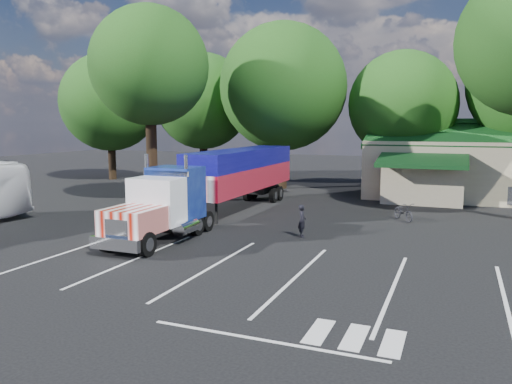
% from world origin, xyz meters
% --- Properties ---
extents(ground, '(120.00, 120.00, 0.00)m').
position_xyz_m(ground, '(0.00, 0.00, 0.00)').
color(ground, black).
rests_on(ground, ground).
extents(tree_row_a, '(9.00, 9.00, 11.68)m').
position_xyz_m(tree_row_a, '(-22.00, 16.50, 7.16)').
color(tree_row_a, black).
rests_on(tree_row_a, ground).
extents(tree_row_b, '(8.40, 8.40, 11.35)m').
position_xyz_m(tree_row_b, '(-13.00, 17.80, 7.13)').
color(tree_row_b, black).
rests_on(tree_row_b, ground).
extents(tree_row_c, '(10.00, 10.00, 13.05)m').
position_xyz_m(tree_row_c, '(-5.00, 16.20, 8.04)').
color(tree_row_c, black).
rests_on(tree_row_c, ground).
extents(tree_row_d, '(8.00, 8.00, 10.60)m').
position_xyz_m(tree_row_d, '(4.00, 17.50, 6.58)').
color(tree_row_d, black).
rests_on(tree_row_d, ground).
extents(tree_near_left, '(7.60, 7.60, 12.65)m').
position_xyz_m(tree_near_left, '(-10.50, 6.00, 8.81)').
color(tree_near_left, black).
rests_on(tree_near_left, ground).
extents(semi_truck, '(2.99, 18.25, 3.82)m').
position_xyz_m(semi_truck, '(-4.00, 3.54, 2.16)').
color(semi_truck, black).
rests_on(semi_truck, ground).
extents(woman, '(0.53, 0.64, 1.50)m').
position_xyz_m(woman, '(1.60, 0.00, 0.75)').
color(woman, black).
rests_on(woman, ground).
extents(bicycle, '(1.61, 1.91, 0.98)m').
position_xyz_m(bicycle, '(5.50, 5.83, 0.49)').
color(bicycle, black).
rests_on(bicycle, ground).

